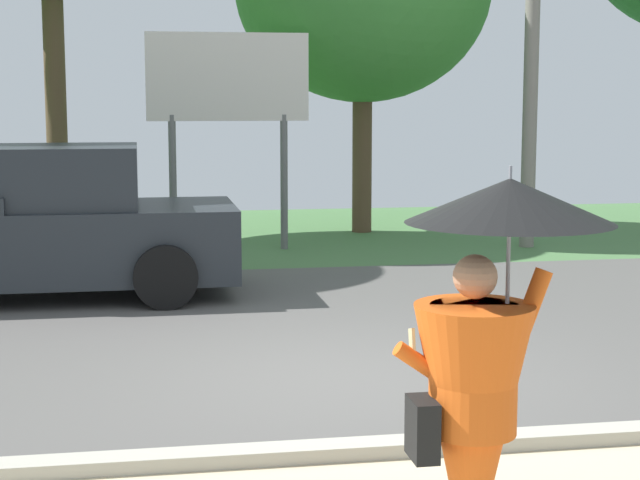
{
  "coord_description": "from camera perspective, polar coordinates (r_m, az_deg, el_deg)",
  "views": [
    {
      "loc": [
        -1.8,
        -8.74,
        2.45
      ],
      "look_at": [
        -0.1,
        1.0,
        1.1
      ],
      "focal_mm": 58.09,
      "sensor_mm": 36.0,
      "label": 1
    }
  ],
  "objects": [
    {
      "name": "ground_plane",
      "position": [
        12.08,
        -1.14,
        -4.16
      ],
      "size": [
        40.0,
        22.0,
        0.2
      ],
      "color": "#565451"
    },
    {
      "name": "monk_pedestrian",
      "position": [
        5.23,
        8.87,
        -7.14
      ],
      "size": [
        1.09,
        1.03,
        2.13
      ],
      "rotation": [
        0.0,
        0.0,
        0.29
      ],
      "color": "#E55B19",
      "rests_on": "ground_plane"
    },
    {
      "name": "pickup_truck",
      "position": [
        13.28,
        -15.88,
        0.65
      ],
      "size": [
        5.2,
        2.28,
        1.88
      ],
      "rotation": [
        0.0,
        0.0,
        -0.02
      ],
      "color": "#23282D",
      "rests_on": "ground_plane"
    },
    {
      "name": "utility_pole",
      "position": [
        17.49,
        11.6,
        10.72
      ],
      "size": [
        1.8,
        0.24,
        6.45
      ],
      "color": "gray",
      "rests_on": "ground_plane"
    },
    {
      "name": "roadside_billboard",
      "position": [
        16.77,
        -5.09,
        8.08
      ],
      "size": [
        2.6,
        0.12,
        3.5
      ],
      "color": "slate",
      "rests_on": "ground_plane"
    }
  ]
}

